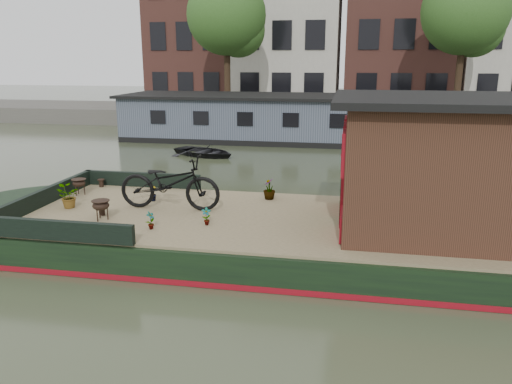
% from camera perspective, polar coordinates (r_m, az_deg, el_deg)
% --- Properties ---
extents(ground, '(120.00, 120.00, 0.00)m').
position_cam_1_polar(ground, '(10.05, 7.13, -6.78)').
color(ground, '#303622').
rests_on(ground, ground).
extents(houseboat_hull, '(14.01, 4.02, 0.60)m').
position_cam_1_polar(houseboat_hull, '(10.11, -0.40, -4.88)').
color(houseboat_hull, black).
rests_on(houseboat_hull, ground).
extents(houseboat_deck, '(11.80, 3.80, 0.05)m').
position_cam_1_polar(houseboat_deck, '(9.84, 7.25, -3.39)').
color(houseboat_deck, '#8D7C57').
rests_on(houseboat_deck, houseboat_hull).
extents(bow_bulwark, '(3.00, 4.00, 0.35)m').
position_cam_1_polar(bow_bulwark, '(11.24, -19.45, -0.76)').
color(bow_bulwark, black).
rests_on(bow_bulwark, houseboat_deck).
extents(cabin, '(4.00, 3.50, 2.42)m').
position_cam_1_polar(cabin, '(9.66, 20.56, 3.12)').
color(cabin, black).
rests_on(cabin, houseboat_deck).
extents(bicycle, '(2.16, 0.78, 1.13)m').
position_cam_1_polar(bicycle, '(10.52, -9.84, 1.04)').
color(bicycle, black).
rests_on(bicycle, houseboat_deck).
extents(potted_plant_a, '(0.21, 0.16, 0.34)m').
position_cam_1_polar(potted_plant_a, '(9.49, -5.70, -2.80)').
color(potted_plant_a, '#9B562C').
rests_on(potted_plant_a, houseboat_deck).
extents(potted_plant_b, '(0.23, 0.23, 0.33)m').
position_cam_1_polar(potted_plant_b, '(11.30, -11.72, -0.19)').
color(potted_plant_b, brown).
rests_on(potted_plant_b, houseboat_deck).
extents(potted_plant_c, '(0.55, 0.51, 0.50)m').
position_cam_1_polar(potted_plant_c, '(11.23, -20.76, -0.49)').
color(potted_plant_c, '#A4472F').
rests_on(potted_plant_c, houseboat_deck).
extents(potted_plant_d, '(0.29, 0.29, 0.48)m').
position_cam_1_polar(potted_plant_d, '(11.18, 1.52, 0.38)').
color(potted_plant_d, '#973429').
rests_on(potted_plant_d, houseboat_deck).
extents(potted_plant_e, '(0.17, 0.21, 0.34)m').
position_cam_1_polar(potted_plant_e, '(9.41, -11.95, -3.20)').
color(potted_plant_e, '#9C3A2E').
rests_on(potted_plant_e, houseboat_deck).
extents(brazier_front, '(0.45, 0.45, 0.40)m').
position_cam_1_polar(brazier_front, '(10.20, -17.27, -1.98)').
color(brazier_front, black).
rests_on(brazier_front, houseboat_deck).
extents(brazier_rear, '(0.42, 0.42, 0.38)m').
position_cam_1_polar(brazier_rear, '(12.25, -19.54, 0.55)').
color(brazier_rear, black).
rests_on(brazier_rear, houseboat_deck).
extents(bollard_port, '(0.17, 0.17, 0.19)m').
position_cam_1_polar(bollard_port, '(12.89, -17.27, 0.99)').
color(bollard_port, black).
rests_on(bollard_port, houseboat_deck).
extents(bollard_stbd, '(0.17, 0.17, 0.19)m').
position_cam_1_polar(bollard_stbd, '(10.54, -17.17, -2.04)').
color(bollard_stbd, black).
rests_on(bollard_stbd, houseboat_deck).
extents(dinghy, '(3.28, 2.91, 0.56)m').
position_cam_1_polar(dinghy, '(19.97, -5.92, 4.97)').
color(dinghy, black).
rests_on(dinghy, ground).
extents(far_houseboat, '(20.40, 4.40, 2.11)m').
position_cam_1_polar(far_houseboat, '(23.50, 9.47, 8.03)').
color(far_houseboat, '#4F586A').
rests_on(far_houseboat, ground).
extents(quay, '(60.00, 6.00, 0.90)m').
position_cam_1_polar(quay, '(30.02, 9.75, 8.46)').
color(quay, '#47443F').
rests_on(quay, ground).
extents(tree_left, '(4.40, 4.40, 7.40)m').
position_cam_1_polar(tree_left, '(29.31, -3.07, 19.16)').
color(tree_left, '#332316').
rests_on(tree_left, quay).
extents(tree_right, '(4.40, 4.40, 7.40)m').
position_cam_1_polar(tree_right, '(29.05, 23.03, 18.11)').
color(tree_right, '#332316').
rests_on(tree_right, quay).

